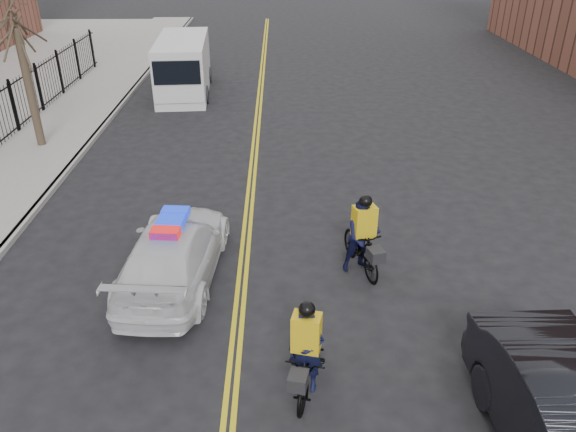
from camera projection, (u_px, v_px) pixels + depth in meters
The scene contains 10 objects.
ground at pixel (238, 327), 11.38m from camera, with size 120.00×120.00×0.00m, color black.
center_line_left at pixel (250, 169), 18.42m from camera, with size 0.10×60.00×0.01m, color gold.
center_line_right at pixel (255, 169), 18.42m from camera, with size 0.10×60.00×0.01m, color gold.
sidewalk at pixel (23, 168), 18.28m from camera, with size 3.00×60.00×0.15m, color gray.
curb at pixel (69, 168), 18.30m from camera, with size 0.20×60.00×0.15m, color gray.
street_tree at pixel (20, 47), 18.39m from camera, with size 3.20×3.20×4.80m.
police_cruiser at pixel (174, 252), 12.58m from camera, with size 2.29×4.91×1.55m.
cargo_van at pixel (183, 68), 25.59m from camera, with size 2.57×6.01×2.46m.
cyclist_near at pixel (306, 359), 9.65m from camera, with size 1.08×1.97×1.83m.
cyclist_far at pixel (363, 241), 12.87m from camera, with size 1.06×1.99×1.94m.
Camera 1 is at (0.87, -8.96, 7.38)m, focal length 35.00 mm.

